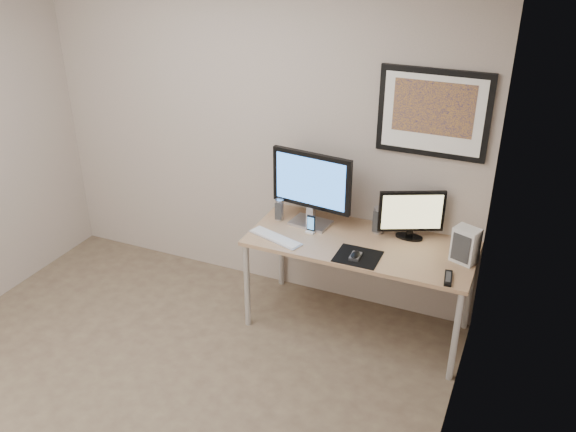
% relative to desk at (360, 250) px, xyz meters
% --- Properties ---
extents(floor, '(3.60, 3.60, 0.00)m').
position_rel_desk_xyz_m(floor, '(-1.00, -1.35, -0.66)').
color(floor, brown).
rests_on(floor, ground).
extents(room, '(3.60, 3.60, 3.60)m').
position_rel_desk_xyz_m(room, '(-1.00, -0.90, 0.98)').
color(room, white).
rests_on(room, ground).
extents(desk, '(1.60, 0.70, 0.73)m').
position_rel_desk_xyz_m(desk, '(0.00, 0.00, 0.00)').
color(desk, '#8D5F44').
rests_on(desk, floor).
extents(framed_art, '(0.75, 0.04, 0.60)m').
position_rel_desk_xyz_m(framed_art, '(0.35, 0.33, 0.96)').
color(framed_art, black).
rests_on(framed_art, room).
extents(monitor_large, '(0.62, 0.23, 0.57)m').
position_rel_desk_xyz_m(monitor_large, '(-0.43, 0.11, 0.38)').
color(monitor_large, '#AFAFB4').
rests_on(monitor_large, desk).
extents(monitor_tv, '(0.43, 0.22, 0.37)m').
position_rel_desk_xyz_m(monitor_tv, '(0.30, 0.19, 0.26)').
color(monitor_tv, black).
rests_on(monitor_tv, desk).
extents(speaker_left, '(0.08, 0.08, 0.17)m').
position_rel_desk_xyz_m(speaker_left, '(-0.68, 0.09, 0.15)').
color(speaker_left, '#AFAFB4').
rests_on(speaker_left, desk).
extents(speaker_right, '(0.09, 0.09, 0.20)m').
position_rel_desk_xyz_m(speaker_right, '(0.07, 0.19, 0.16)').
color(speaker_right, '#AFAFB4').
rests_on(speaker_right, desk).
extents(phone_dock, '(0.07, 0.07, 0.14)m').
position_rel_desk_xyz_m(phone_dock, '(-0.38, -0.01, 0.13)').
color(phone_dock, black).
rests_on(phone_dock, desk).
extents(keyboard, '(0.44, 0.24, 0.01)m').
position_rel_desk_xyz_m(keyboard, '(-0.58, -0.20, 0.07)').
color(keyboard, silver).
rests_on(keyboard, desk).
extents(mousepad, '(0.30, 0.27, 0.00)m').
position_rel_desk_xyz_m(mousepad, '(0.04, -0.21, 0.07)').
color(mousepad, black).
rests_on(mousepad, desk).
extents(mouse, '(0.06, 0.11, 0.04)m').
position_rel_desk_xyz_m(mouse, '(0.03, -0.23, 0.09)').
color(mouse, black).
rests_on(mouse, mousepad).
extents(remote, '(0.07, 0.18, 0.02)m').
position_rel_desk_xyz_m(remote, '(0.66, -0.25, 0.08)').
color(remote, black).
rests_on(remote, desk).
extents(fan_unit, '(0.19, 0.17, 0.25)m').
position_rel_desk_xyz_m(fan_unit, '(0.71, 0.02, 0.19)').
color(fan_unit, silver).
rests_on(fan_unit, desk).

